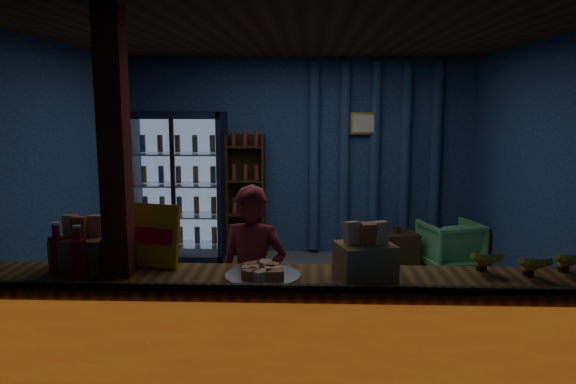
% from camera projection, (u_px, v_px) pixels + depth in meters
% --- Properties ---
extents(ground, '(4.60, 4.60, 0.00)m').
position_uv_depth(ground, '(294.00, 310.00, 5.54)').
color(ground, '#515154').
rests_on(ground, ground).
extents(room_walls, '(4.60, 4.60, 4.60)m').
position_uv_depth(room_walls, '(295.00, 151.00, 5.28)').
color(room_walls, navy).
rests_on(room_walls, ground).
extents(counter, '(4.40, 0.57, 0.99)m').
position_uv_depth(counter, '(286.00, 348.00, 3.58)').
color(counter, brown).
rests_on(counter, ground).
extents(support_post, '(0.16, 0.16, 2.60)m').
position_uv_depth(support_post, '(118.00, 221.00, 3.49)').
color(support_post, maroon).
rests_on(support_post, ground).
extents(beverage_cooler, '(1.20, 0.62, 1.90)m').
position_uv_depth(beverage_cooler, '(180.00, 186.00, 7.34)').
color(beverage_cooler, black).
rests_on(beverage_cooler, ground).
extents(bottle_shelf, '(0.50, 0.28, 1.60)m').
position_uv_depth(bottle_shelf, '(246.00, 196.00, 7.46)').
color(bottle_shelf, '#3D2A13').
rests_on(bottle_shelf, ground).
extents(curtain_folds, '(1.74, 0.14, 2.50)m').
position_uv_depth(curtain_folds, '(374.00, 158.00, 7.40)').
color(curtain_folds, navy).
rests_on(curtain_folds, room_walls).
extents(framed_picture, '(0.36, 0.04, 0.28)m').
position_uv_depth(framed_picture, '(364.00, 123.00, 7.29)').
color(framed_picture, gold).
rests_on(framed_picture, room_walls).
extents(shopkeeper, '(0.58, 0.45, 1.43)m').
position_uv_depth(shopkeeper, '(252.00, 282.00, 4.13)').
color(shopkeeper, maroon).
rests_on(shopkeeper, ground).
extents(green_chair, '(0.79, 0.80, 0.60)m').
position_uv_depth(green_chair, '(450.00, 245.00, 6.84)').
color(green_chair, '#63C66D').
rests_on(green_chair, ground).
extents(side_table, '(0.56, 0.46, 0.54)m').
position_uv_depth(side_table, '(396.00, 251.00, 6.86)').
color(side_table, '#3D2A13').
rests_on(side_table, ground).
extents(yellow_sign, '(0.53, 0.24, 0.42)m').
position_uv_depth(yellow_sign, '(143.00, 235.00, 3.73)').
color(yellow_sign, gold).
rests_on(yellow_sign, counter).
extents(soda_bottles, '(0.44, 0.18, 0.33)m').
position_uv_depth(soda_bottles, '(82.00, 254.00, 3.54)').
color(soda_bottles, red).
rests_on(soda_bottles, counter).
extents(snack_box_left, '(0.35, 0.29, 0.35)m').
position_uv_depth(snack_box_left, '(83.00, 250.00, 3.65)').
color(snack_box_left, '#9D6E4C').
rests_on(snack_box_left, counter).
extents(snack_box_centre, '(0.40, 0.36, 0.36)m').
position_uv_depth(snack_box_centre, '(365.00, 258.00, 3.47)').
color(snack_box_centre, '#9D6E4C').
rests_on(snack_box_centre, counter).
extents(pastry_tray, '(0.47, 0.47, 0.08)m').
position_uv_depth(pastry_tray, '(263.00, 274.00, 3.47)').
color(pastry_tray, silver).
rests_on(pastry_tray, counter).
extents(banana_bunches, '(0.75, 0.29, 0.16)m').
position_uv_depth(banana_bunches, '(527.00, 262.00, 3.54)').
color(banana_bunches, yellow).
rests_on(banana_bunches, counter).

